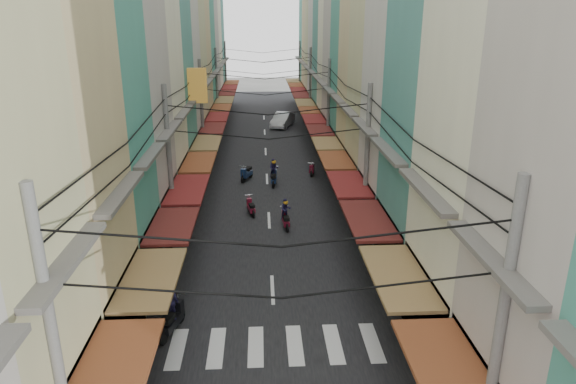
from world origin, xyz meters
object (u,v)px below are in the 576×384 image
object	(u,v)px
white_car	(283,127)
market_umbrella	(434,253)
bicycle	(403,271)
traffic_sign	(399,220)

from	to	relation	value
white_car	market_umbrella	distance (m)	35.78
bicycle	market_umbrella	size ratio (longest dim) A/B	0.76
white_car	traffic_sign	xyz separation A→B (m)	(3.97, -32.64, 2.31)
market_umbrella	traffic_sign	distance (m)	2.89
market_umbrella	bicycle	bearing A→B (deg)	104.79
white_car	market_umbrella	bearing A→B (deg)	-64.89
white_car	traffic_sign	distance (m)	32.96
white_car	traffic_sign	bearing A→B (deg)	-65.56
white_car	market_umbrella	size ratio (longest dim) A/B	2.40
bicycle	traffic_sign	distance (m)	2.40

